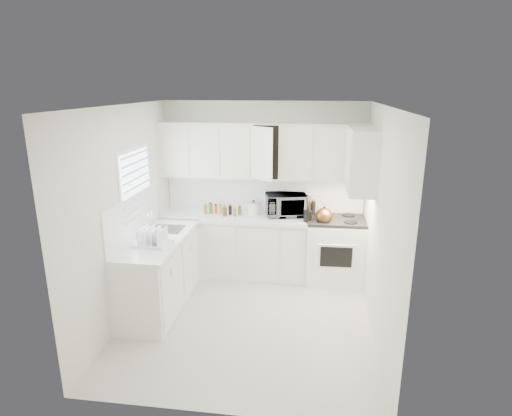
% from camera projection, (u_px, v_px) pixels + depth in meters
% --- Properties ---
extents(floor, '(3.20, 3.20, 0.00)m').
position_uv_depth(floor, '(248.00, 319.00, 5.31)').
color(floor, beige).
rests_on(floor, ground).
extents(ceiling, '(3.20, 3.20, 0.00)m').
position_uv_depth(ceiling, '(247.00, 106.00, 4.58)').
color(ceiling, white).
rests_on(ceiling, ground).
extents(wall_back, '(3.00, 0.00, 3.00)m').
position_uv_depth(wall_back, '(264.00, 189.00, 6.47)').
color(wall_back, silver).
rests_on(wall_back, ground).
extents(wall_front, '(3.00, 0.00, 3.00)m').
position_uv_depth(wall_front, '(217.00, 281.00, 3.42)').
color(wall_front, silver).
rests_on(wall_front, ground).
extents(wall_left, '(0.00, 3.20, 3.20)m').
position_uv_depth(wall_left, '(125.00, 215.00, 5.14)').
color(wall_left, silver).
rests_on(wall_left, ground).
extents(wall_right, '(0.00, 3.20, 3.20)m').
position_uv_depth(wall_right, '(380.00, 226.00, 4.75)').
color(wall_right, silver).
rests_on(wall_right, ground).
extents(window_blinds, '(0.06, 0.96, 1.06)m').
position_uv_depth(window_blinds, '(137.00, 189.00, 5.40)').
color(window_blinds, white).
rests_on(window_blinds, wall_left).
extents(lower_cabinets_back, '(2.22, 0.60, 0.90)m').
position_uv_depth(lower_cabinets_back, '(236.00, 247.00, 6.47)').
color(lower_cabinets_back, silver).
rests_on(lower_cabinets_back, floor).
extents(lower_cabinets_left, '(0.60, 1.60, 0.90)m').
position_uv_depth(lower_cabinets_left, '(159.00, 274.00, 5.53)').
color(lower_cabinets_left, silver).
rests_on(lower_cabinets_left, floor).
extents(countertop_back, '(2.24, 0.64, 0.05)m').
position_uv_depth(countertop_back, '(235.00, 217.00, 6.33)').
color(countertop_back, white).
rests_on(countertop_back, lower_cabinets_back).
extents(countertop_left, '(0.64, 1.62, 0.05)m').
position_uv_depth(countertop_left, '(158.00, 240.00, 5.39)').
color(countertop_left, white).
rests_on(countertop_left, lower_cabinets_left).
extents(backsplash_back, '(2.98, 0.02, 0.55)m').
position_uv_depth(backsplash_back, '(264.00, 193.00, 6.48)').
color(backsplash_back, white).
rests_on(backsplash_back, wall_back).
extents(backsplash_left, '(0.02, 1.60, 0.55)m').
position_uv_depth(backsplash_left, '(133.00, 216.00, 5.35)').
color(backsplash_left, white).
rests_on(backsplash_left, wall_left).
extents(upper_cabinets_back, '(3.00, 0.33, 0.80)m').
position_uv_depth(upper_cabinets_back, '(263.00, 178.00, 6.26)').
color(upper_cabinets_back, silver).
rests_on(upper_cabinets_back, wall_back).
extents(upper_cabinets_right, '(0.33, 0.90, 0.80)m').
position_uv_depth(upper_cabinets_right, '(359.00, 191.00, 5.50)').
color(upper_cabinets_right, silver).
rests_on(upper_cabinets_right, wall_right).
extents(sink, '(0.42, 0.38, 0.30)m').
position_uv_depth(sink, '(166.00, 221.00, 5.69)').
color(sink, gray).
rests_on(sink, countertop_left).
extents(stove, '(0.83, 0.68, 1.25)m').
position_uv_depth(stove, '(335.00, 241.00, 6.19)').
color(stove, white).
rests_on(stove, floor).
extents(tea_kettle, '(0.35, 0.32, 0.27)m').
position_uv_depth(tea_kettle, '(324.00, 215.00, 5.93)').
color(tea_kettle, brown).
rests_on(tea_kettle, stove).
extents(frying_pan, '(0.43, 0.53, 0.04)m').
position_uv_depth(frying_pan, '(348.00, 216.00, 6.22)').
color(frying_pan, black).
rests_on(frying_pan, stove).
extents(microwave, '(0.65, 0.46, 0.40)m').
position_uv_depth(microwave, '(286.00, 202.00, 6.27)').
color(microwave, gray).
rests_on(microwave, countertop_back).
extents(rice_cooker, '(0.23, 0.23, 0.21)m').
position_uv_depth(rice_cooker, '(254.00, 207.00, 6.37)').
color(rice_cooker, white).
rests_on(rice_cooker, countertop_back).
extents(paper_towel, '(0.12, 0.12, 0.27)m').
position_uv_depth(paper_towel, '(268.00, 204.00, 6.41)').
color(paper_towel, white).
rests_on(paper_towel, countertop_back).
extents(utensil_crock, '(0.16, 0.16, 0.39)m').
position_uv_depth(utensil_crock, '(308.00, 208.00, 5.99)').
color(utensil_crock, black).
rests_on(utensil_crock, countertop_back).
extents(dish_rack, '(0.45, 0.35, 0.23)m').
position_uv_depth(dish_rack, '(152.00, 235.00, 5.14)').
color(dish_rack, white).
rests_on(dish_rack, countertop_left).
extents(spice_left_0, '(0.06, 0.06, 0.13)m').
position_uv_depth(spice_left_0, '(207.00, 208.00, 6.49)').
color(spice_left_0, olive).
rests_on(spice_left_0, countertop_back).
extents(spice_left_1, '(0.06, 0.06, 0.13)m').
position_uv_depth(spice_left_1, '(211.00, 210.00, 6.39)').
color(spice_left_1, '#377928').
rests_on(spice_left_1, countertop_back).
extents(spice_left_2, '(0.06, 0.06, 0.13)m').
position_uv_depth(spice_left_2, '(217.00, 208.00, 6.47)').
color(spice_left_2, red).
rests_on(spice_left_2, countertop_back).
extents(spice_left_3, '(0.06, 0.06, 0.13)m').
position_uv_depth(spice_left_3, '(220.00, 210.00, 6.37)').
color(spice_left_3, gold).
rests_on(spice_left_3, countertop_back).
extents(spice_left_4, '(0.06, 0.06, 0.13)m').
position_uv_depth(spice_left_4, '(227.00, 208.00, 6.45)').
color(spice_left_4, brown).
rests_on(spice_left_4, countertop_back).
extents(spice_left_5, '(0.06, 0.06, 0.13)m').
position_uv_depth(spice_left_5, '(230.00, 210.00, 6.35)').
color(spice_left_5, black).
rests_on(spice_left_5, countertop_back).
extents(spice_left_6, '(0.06, 0.06, 0.13)m').
position_uv_depth(spice_left_6, '(236.00, 209.00, 6.43)').
color(spice_left_6, olive).
rests_on(spice_left_6, countertop_back).
extents(spice_left_7, '(0.06, 0.06, 0.13)m').
position_uv_depth(spice_left_7, '(240.00, 211.00, 6.33)').
color(spice_left_7, '#377928').
rests_on(spice_left_7, countertop_back).
extents(sauce_right_0, '(0.06, 0.06, 0.19)m').
position_uv_depth(sauce_right_0, '(301.00, 209.00, 6.33)').
color(sauce_right_0, red).
rests_on(sauce_right_0, countertop_back).
extents(sauce_right_1, '(0.06, 0.06, 0.19)m').
position_uv_depth(sauce_right_1, '(305.00, 210.00, 6.27)').
color(sauce_right_1, gold).
rests_on(sauce_right_1, countertop_back).
extents(sauce_right_2, '(0.06, 0.06, 0.19)m').
position_uv_depth(sauce_right_2, '(309.00, 209.00, 6.32)').
color(sauce_right_2, brown).
rests_on(sauce_right_2, countertop_back).
extents(sauce_right_3, '(0.06, 0.06, 0.19)m').
position_uv_depth(sauce_right_3, '(313.00, 210.00, 6.25)').
color(sauce_right_3, black).
rests_on(sauce_right_3, countertop_back).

